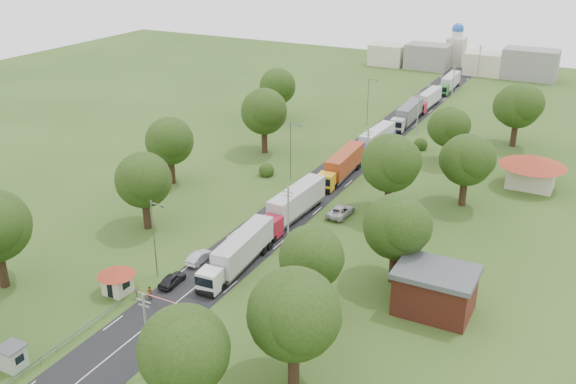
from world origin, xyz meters
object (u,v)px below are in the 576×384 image
Objects in this scene: info_sign at (393,138)px; truck_0 at (239,252)px; boom_barrier at (159,299)px; pedestrian_near at (150,294)px; car_lane_front at (172,279)px; guard_booth at (117,276)px; car_lane_mid at (199,257)px.

truck_0 reaches higher than info_sign.
info_sign is (6.56, 60.00, 2.11)m from boom_barrier.
boom_barrier is 11.96m from truck_0.
pedestrian_near is at bearing -97.83° from info_sign.
guard_booth is at bearing 41.49° from car_lane_front.
boom_barrier is at bearing 105.48° from car_lane_front.
guard_booth is 1.05× the size of car_lane_mid.
car_lane_front is 3.80m from pedestrian_near.
truck_0 is 3.67× the size of car_lane_front.
info_sign reaches higher than guard_booth.
boom_barrier is 2.25× the size of info_sign.
pedestrian_near reaches higher than boom_barrier.
info_sign reaches higher than car_lane_front.
info_sign reaches higher than pedestrian_near.
guard_booth is at bearing -101.68° from info_sign.
boom_barrier is 10.38m from car_lane_mid.
guard_booth is 14.74m from truck_0.
car_lane_mid is (-1.64, 10.24, -0.20)m from boom_barrier.
info_sign is 50.48m from car_lane_mid.
car_lane_mid is 9.74m from pedestrian_near.
guard_booth is 2.71× the size of pedestrian_near.
truck_0 reaches higher than guard_booth.
car_lane_front is (4.46, 4.29, -1.47)m from guard_booth.
guard_booth reaches higher than car_lane_front.
boom_barrier is 1.70m from pedestrian_near.
car_lane_mid is at bearing -89.95° from car_lane_front.
boom_barrier is 60.39m from info_sign.
guard_booth is 4.46m from pedestrian_near.
car_lane_front reaches higher than car_lane_mid.
guard_booth is at bearing -179.99° from boom_barrier.
car_lane_front is 2.51× the size of pedestrian_near.
truck_0 is (3.56, 11.35, 1.30)m from boom_barrier.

